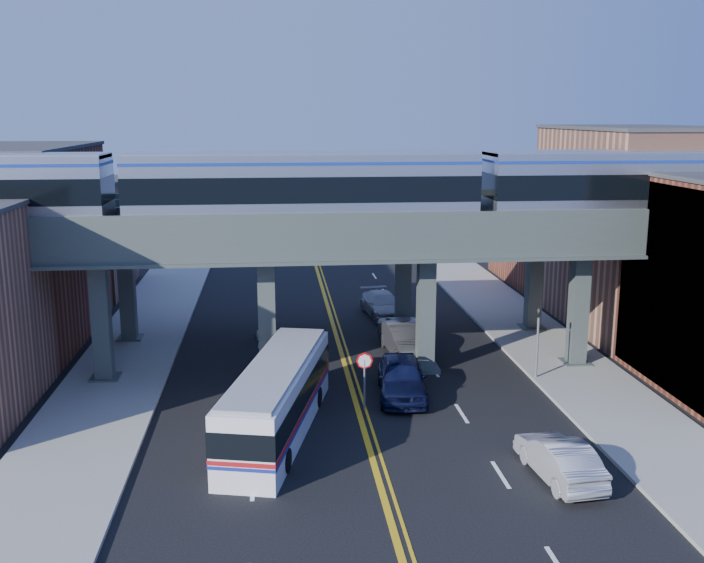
{
  "coord_description": "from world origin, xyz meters",
  "views": [
    {
      "loc": [
        -3.58,
        -29.83,
        12.93
      ],
      "look_at": [
        0.04,
        5.97,
        5.21
      ],
      "focal_mm": 40.0,
      "sensor_mm": 36.0,
      "label": 1
    }
  ],
  "objects_px": {
    "transit_train": "(303,188)",
    "traffic_signal": "(538,335)",
    "stop_sign": "(365,371)",
    "car_lane_b": "(405,340)",
    "car_lane_d": "(383,305)",
    "transit_bus": "(277,399)",
    "car_parked_curb": "(559,459)",
    "car_lane_c": "(404,333)",
    "car_lane_a": "(402,377)"
  },
  "relations": [
    {
      "from": "transit_bus",
      "to": "car_lane_d",
      "type": "height_order",
      "value": "transit_bus"
    },
    {
      "from": "transit_train",
      "to": "traffic_signal",
      "type": "xyz_separation_m",
      "value": [
        11.33,
        -2.0,
        -7.15
      ]
    },
    {
      "from": "car_lane_a",
      "to": "traffic_signal",
      "type": "bearing_deg",
      "value": 18.47
    },
    {
      "from": "traffic_signal",
      "to": "transit_train",
      "type": "bearing_deg",
      "value": 169.99
    },
    {
      "from": "stop_sign",
      "to": "car_lane_b",
      "type": "bearing_deg",
      "value": 68.12
    },
    {
      "from": "car_lane_d",
      "to": "transit_bus",
      "type": "bearing_deg",
      "value": -117.78
    },
    {
      "from": "transit_train",
      "to": "traffic_signal",
      "type": "relative_size",
      "value": 12.61
    },
    {
      "from": "stop_sign",
      "to": "car_lane_d",
      "type": "xyz_separation_m",
      "value": [
        3.08,
        16.19,
        -1.0
      ]
    },
    {
      "from": "car_lane_a",
      "to": "car_lane_c",
      "type": "relative_size",
      "value": 1.05
    },
    {
      "from": "car_lane_b",
      "to": "car_lane_d",
      "type": "height_order",
      "value": "car_lane_b"
    },
    {
      "from": "transit_bus",
      "to": "car_lane_a",
      "type": "relative_size",
      "value": 2.1
    },
    {
      "from": "car_lane_d",
      "to": "traffic_signal",
      "type": "bearing_deg",
      "value": -73.35
    },
    {
      "from": "car_lane_c",
      "to": "car_parked_curb",
      "type": "bearing_deg",
      "value": -83.65
    },
    {
      "from": "car_lane_b",
      "to": "transit_train",
      "type": "bearing_deg",
      "value": -160.14
    },
    {
      "from": "stop_sign",
      "to": "car_lane_b",
      "type": "relative_size",
      "value": 0.51
    },
    {
      "from": "car_lane_d",
      "to": "car_lane_b",
      "type": "bearing_deg",
      "value": -96.89
    },
    {
      "from": "car_lane_b",
      "to": "traffic_signal",
      "type": "bearing_deg",
      "value": -46.22
    },
    {
      "from": "stop_sign",
      "to": "transit_bus",
      "type": "height_order",
      "value": "transit_bus"
    },
    {
      "from": "transit_train",
      "to": "car_lane_c",
      "type": "height_order",
      "value": "transit_train"
    },
    {
      "from": "transit_bus",
      "to": "car_lane_a",
      "type": "bearing_deg",
      "value": -43.69
    },
    {
      "from": "stop_sign",
      "to": "car_lane_d",
      "type": "height_order",
      "value": "stop_sign"
    },
    {
      "from": "car_lane_c",
      "to": "stop_sign",
      "type": "bearing_deg",
      "value": -112.35
    },
    {
      "from": "car_lane_b",
      "to": "car_parked_curb",
      "type": "distance_m",
      "value": 15.55
    },
    {
      "from": "car_lane_a",
      "to": "stop_sign",
      "type": "bearing_deg",
      "value": -137.53
    },
    {
      "from": "traffic_signal",
      "to": "transit_bus",
      "type": "distance_m",
      "value": 13.86
    },
    {
      "from": "transit_bus",
      "to": "car_lane_d",
      "type": "xyz_separation_m",
      "value": [
        6.96,
        18.49,
        -0.7
      ]
    },
    {
      "from": "car_lane_a",
      "to": "car_parked_curb",
      "type": "relative_size",
      "value": 1.17
    },
    {
      "from": "stop_sign",
      "to": "car_parked_curb",
      "type": "bearing_deg",
      "value": -50.28
    },
    {
      "from": "car_parked_curb",
      "to": "car_lane_c",
      "type": "bearing_deg",
      "value": -86.5
    },
    {
      "from": "transit_train",
      "to": "car_lane_c",
      "type": "xyz_separation_m",
      "value": [
        5.86,
        4.67,
        -8.73
      ]
    },
    {
      "from": "traffic_signal",
      "to": "transit_bus",
      "type": "height_order",
      "value": "traffic_signal"
    },
    {
      "from": "transit_bus",
      "to": "car_parked_curb",
      "type": "distance_m",
      "value": 11.34
    },
    {
      "from": "transit_train",
      "to": "transit_bus",
      "type": "bearing_deg",
      "value": -101.15
    },
    {
      "from": "traffic_signal",
      "to": "car_lane_a",
      "type": "relative_size",
      "value": 0.76
    },
    {
      "from": "stop_sign",
      "to": "car_lane_d",
      "type": "distance_m",
      "value": 16.51
    },
    {
      "from": "car_lane_b",
      "to": "car_lane_d",
      "type": "bearing_deg",
      "value": 83.6
    },
    {
      "from": "car_lane_c",
      "to": "car_lane_d",
      "type": "relative_size",
      "value": 0.98
    },
    {
      "from": "stop_sign",
      "to": "car_lane_a",
      "type": "bearing_deg",
      "value": 36.66
    },
    {
      "from": "transit_bus",
      "to": "stop_sign",
      "type": "bearing_deg",
      "value": -45.73
    },
    {
      "from": "car_lane_c",
      "to": "transit_train",
      "type": "bearing_deg",
      "value": -144.29
    },
    {
      "from": "transit_train",
      "to": "car_lane_a",
      "type": "distance_m",
      "value": 10.22
    },
    {
      "from": "car_parked_curb",
      "to": "car_lane_a",
      "type": "bearing_deg",
      "value": -70.04
    },
    {
      "from": "traffic_signal",
      "to": "car_lane_b",
      "type": "distance_m",
      "value": 7.63
    },
    {
      "from": "traffic_signal",
      "to": "car_lane_d",
      "type": "xyz_separation_m",
      "value": [
        -5.82,
        13.19,
        -1.54
      ]
    },
    {
      "from": "traffic_signal",
      "to": "car_parked_curb",
      "type": "bearing_deg",
      "value": -104.47
    },
    {
      "from": "car_lane_a",
      "to": "car_parked_curb",
      "type": "distance_m",
      "value": 9.87
    },
    {
      "from": "traffic_signal",
      "to": "car_lane_d",
      "type": "height_order",
      "value": "traffic_signal"
    },
    {
      "from": "transit_bus",
      "to": "car_parked_curb",
      "type": "xyz_separation_m",
      "value": [
        10.07,
        -5.16,
        -0.7
      ]
    },
    {
      "from": "stop_sign",
      "to": "car_lane_c",
      "type": "bearing_deg",
      "value": 70.5
    },
    {
      "from": "traffic_signal",
      "to": "car_lane_b",
      "type": "height_order",
      "value": "traffic_signal"
    }
  ]
}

